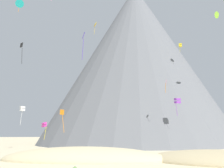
% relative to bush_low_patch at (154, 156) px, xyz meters
% --- Properties ---
extents(dune_foreground_left, '(26.56, 24.79, 3.70)m').
position_rel_bush_low_patch_xyz_m(dune_foreground_left, '(8.77, -5.64, -0.54)').
color(dune_foreground_left, '#C6B284').
rests_on(dune_foreground_left, ground_plane).
extents(dune_foreground_right, '(28.73, 16.33, 4.34)m').
position_rel_bush_low_patch_xyz_m(dune_foreground_right, '(-11.32, -0.31, -0.54)').
color(dune_foreground_right, beige).
rests_on(dune_foreground_right, ground_plane).
extents(bush_low_patch, '(1.72, 1.72, 1.07)m').
position_rel_bush_low_patch_xyz_m(bush_low_patch, '(0.00, 0.00, 0.00)').
color(bush_low_patch, '#477238').
rests_on(bush_low_patch, ground_plane).
extents(rock_massif, '(83.68, 83.68, 61.57)m').
position_rel_bush_low_patch_xyz_m(rock_massif, '(8.43, 55.89, 29.18)').
color(rock_massif, slate).
rests_on(rock_massif, ground_plane).
extents(kite_orange_low, '(0.90, 0.46, 4.04)m').
position_rel_bush_low_patch_xyz_m(kite_orange_low, '(-15.20, 4.03, 6.67)').
color(kite_orange_low, orange).
extents(kite_rainbow_mid, '(0.42, 0.94, 3.18)m').
position_rel_bush_low_patch_xyz_m(kite_rainbow_mid, '(8.70, 19.03, 15.58)').
color(kite_rainbow_mid, '#E5668C').
extents(kite_yellow_high, '(1.21, 1.23, 2.69)m').
position_rel_bush_low_patch_xyz_m(kite_yellow_high, '(18.64, 34.14, 30.35)').
color(kite_yellow_high, yellow).
extents(kite_gold_high, '(1.32, 1.93, 4.09)m').
position_rel_bush_low_patch_xyz_m(kite_gold_high, '(-7.73, 37.93, 37.34)').
color(kite_gold_high, gold).
extents(kite_teal_high, '(2.63, 1.64, 3.96)m').
position_rel_bush_low_patch_xyz_m(kite_teal_high, '(-30.30, 33.96, 41.20)').
color(kite_teal_high, teal).
extents(kite_magenta_low, '(1.34, 1.34, 4.19)m').
position_rel_bush_low_patch_xyz_m(kite_magenta_low, '(-20.52, 23.54, 5.54)').
color(kite_magenta_low, '#D1339E').
extents(kite_white_low, '(1.58, 1.57, 4.93)m').
position_rel_bush_low_patch_xyz_m(kite_white_low, '(-27.36, 31.26, 9.97)').
color(kite_white_low, white).
extents(kite_lime_high, '(1.99, 1.54, 1.88)m').
position_rel_bush_low_patch_xyz_m(kite_lime_high, '(23.37, 20.00, 34.43)').
color(kite_lime_high, '#8CD133').
extents(kite_indigo_mid, '(0.55, 0.72, 5.09)m').
position_rel_bush_low_patch_xyz_m(kite_indigo_mid, '(-11.82, 1.04, 19.68)').
color(kite_indigo_mid, '#5138B2').
extents(kite_violet_low, '(1.41, 1.45, 4.39)m').
position_rel_bush_low_patch_xyz_m(kite_violet_low, '(11.97, 20.53, 11.44)').
color(kite_violet_low, purple).
extents(kite_black_mid, '(0.77, 0.94, 5.20)m').
position_rel_bush_low_patch_xyz_m(kite_black_mid, '(-26.07, 19.81, 23.47)').
color(kite_black_mid, black).
extents(kite_blue_low, '(1.27, 2.00, 2.07)m').
position_rel_bush_low_patch_xyz_m(kite_blue_low, '(7.54, 28.27, 6.05)').
color(kite_blue_low, blue).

